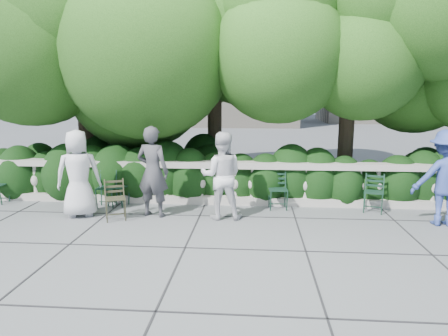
# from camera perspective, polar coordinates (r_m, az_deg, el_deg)

# --- Properties ---
(ground) EXTENTS (90.00, 90.00, 0.00)m
(ground) POSITION_cam_1_polar(r_m,az_deg,el_deg) (7.70, -0.59, -8.69)
(ground) COLOR #54585C
(ground) RESTS_ON ground
(balustrade) EXTENTS (12.00, 0.44, 1.00)m
(balustrade) POSITION_cam_1_polar(r_m,az_deg,el_deg) (9.30, 0.39, -2.22)
(balustrade) COLOR #9E998E
(balustrade) RESTS_ON ground
(shrub_hedge) EXTENTS (15.00, 2.60, 1.70)m
(shrub_hedge) POSITION_cam_1_polar(r_m,az_deg,el_deg) (10.58, 0.85, -3.37)
(shrub_hedge) COLOR black
(shrub_hedge) RESTS_ON ground
(tree_canopy) EXTENTS (15.04, 6.52, 6.78)m
(tree_canopy) POSITION_cam_1_polar(r_m,az_deg,el_deg) (10.54, 4.90, 18.24)
(tree_canopy) COLOR #3F3023
(tree_canopy) RESTS_ON ground
(chair_b) EXTENTS (0.46, 0.50, 0.84)m
(chair_b) POSITION_cam_1_polar(r_m,az_deg,el_deg) (9.40, -16.61, -5.58)
(chair_b) COLOR black
(chair_b) RESTS_ON ground
(chair_c) EXTENTS (0.53, 0.56, 0.84)m
(chair_c) POSITION_cam_1_polar(r_m,az_deg,el_deg) (9.46, -15.25, -5.42)
(chair_c) COLOR black
(chair_c) RESTS_ON ground
(chair_d) EXTENTS (0.57, 0.59, 0.84)m
(chair_d) POSITION_cam_1_polar(r_m,az_deg,el_deg) (9.21, 20.41, -6.15)
(chair_d) COLOR black
(chair_d) RESTS_ON ground
(chair_e) EXTENTS (0.47, 0.51, 0.84)m
(chair_e) POSITION_cam_1_polar(r_m,az_deg,el_deg) (8.93, 7.78, -6.08)
(chair_e) COLOR black
(chair_e) RESTS_ON ground
(chair_weathered) EXTENTS (0.59, 0.61, 0.84)m
(chair_weathered) POSITION_cam_1_polar(r_m,az_deg,el_deg) (8.39, -15.08, -7.44)
(chair_weathered) COLOR black
(chair_weathered) RESTS_ON ground
(person_businessman) EXTENTS (1.04, 0.85, 1.83)m
(person_businessman) POSITION_cam_1_polar(r_m,az_deg,el_deg) (8.81, -20.08, -0.75)
(person_businessman) COLOR silver
(person_businessman) RESTS_ON ground
(person_woman_grey) EXTENTS (0.78, 0.60, 1.90)m
(person_woman_grey) POSITION_cam_1_polar(r_m,az_deg,el_deg) (8.41, -10.15, -0.51)
(person_woman_grey) COLOR #3B3B40
(person_woman_grey) RESTS_ON ground
(person_casual_man) EXTENTS (0.89, 0.71, 1.79)m
(person_casual_man) POSITION_cam_1_polar(r_m,az_deg,el_deg) (8.15, -0.36, -1.09)
(person_casual_man) COLOR silver
(person_casual_man) RESTS_ON ground
(person_older_blue) EXTENTS (1.23, 0.72, 1.88)m
(person_older_blue) POSITION_cam_1_polar(r_m,az_deg,el_deg) (8.83, 29.05, -1.24)
(person_older_blue) COLOR #2E418B
(person_older_blue) RESTS_ON ground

